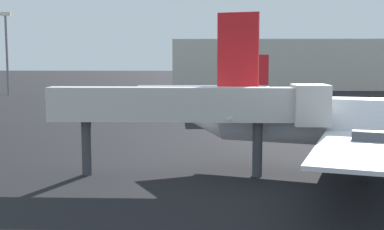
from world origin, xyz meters
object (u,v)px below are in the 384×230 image
at_px(jet_bridge, 200,106).
at_px(light_mast_left, 7,48).
at_px(airplane_at_gate, 380,123).
at_px(airplane_far_left, 204,95).

distance_m(jet_bridge, light_mast_left, 88.43).
bearing_deg(jet_bridge, light_mast_left, 120.11).
distance_m(airplane_at_gate, jet_bridge, 12.62).
bearing_deg(jet_bridge, airplane_at_gate, 0.45).
height_order(airplane_at_gate, airplane_far_left, airplane_at_gate).
height_order(airplane_far_left, light_mast_left, light_mast_left).
distance_m(airplane_at_gate, light_mast_left, 95.34).
xyz_separation_m(airplane_far_left, jet_bridge, (0.30, -38.94, 2.03)).
xyz_separation_m(airplane_at_gate, airplane_far_left, (-12.86, 38.84, -0.87)).
xyz_separation_m(jet_bridge, light_mast_left, (-44.29, 76.36, 5.36)).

